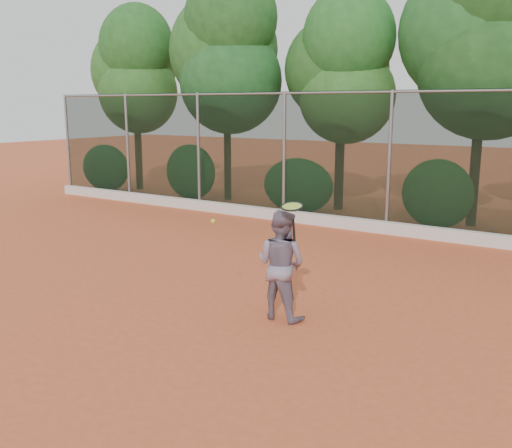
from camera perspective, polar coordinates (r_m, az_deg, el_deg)
The scene contains 7 objects.
ground at distance 8.78m, azimuth -3.62°, elevation -9.14°, with size 80.00×80.00×0.00m, color #CD5830.
concrete_curb at distance 14.56m, azimuth 12.63°, elevation -0.32°, with size 24.00×0.20×0.30m, color silver.
tennis_player at distance 8.45m, azimuth 2.51°, elevation -4.08°, with size 0.80×0.62×1.64m, color gray.
chainlink_fence at distance 14.48m, azimuth 13.19°, elevation 6.43°, with size 24.09×0.09×3.50m.
foliage_backdrop at distance 16.52m, azimuth 14.24°, elevation 15.85°, with size 23.70×3.63×7.55m.
tennis_racket at distance 7.97m, azimuth 3.65°, elevation 1.49°, with size 0.39×0.39×0.57m.
tennis_ball_in_flight at distance 8.38m, azimuth -4.31°, elevation 0.28°, with size 0.07×0.07×0.07m.
Camera 1 is at (4.93, -6.55, 3.13)m, focal length 40.00 mm.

